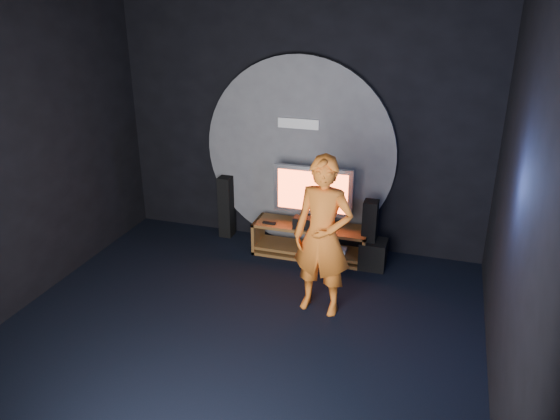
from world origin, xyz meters
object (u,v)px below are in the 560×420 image
object	(u,v)px
tv	(313,193)
player	(323,237)
tower_speaker_right	(369,234)
tower_speaker_left	(226,207)
media_console	(311,243)
subwoofer	(373,254)

from	to	relation	value
tv	player	bearing A→B (deg)	-71.16
tv	player	world-z (taller)	player
tower_speaker_right	tv	bearing A→B (deg)	172.54
tower_speaker_right	player	distance (m)	1.32
tower_speaker_left	player	xyz separation A→B (m)	(1.76, -1.49, 0.45)
media_console	subwoofer	world-z (taller)	media_console
player	subwoofer	bearing A→B (deg)	76.76
tv	tower_speaker_right	size ratio (longest dim) A/B	1.16
tower_speaker_left	tower_speaker_right	xyz separation A→B (m)	(2.10, -0.30, 0.00)
tower_speaker_right	player	xyz separation A→B (m)	(-0.34, -1.19, 0.45)
tv	subwoofer	world-z (taller)	tv
tower_speaker_left	tower_speaker_right	distance (m)	2.12
tv	subwoofer	distance (m)	1.11
tv	player	xyz separation A→B (m)	(0.44, -1.29, 0.02)
media_console	tower_speaker_left	world-z (taller)	tower_speaker_left
tower_speaker_left	subwoofer	bearing A→B (deg)	-8.56
media_console	subwoofer	size ratio (longest dim) A/B	4.16
media_console	player	distance (m)	1.48
tv	subwoofer	size ratio (longest dim) A/B	2.85
tower_speaker_right	player	world-z (taller)	player
media_console	tower_speaker_right	bearing A→B (deg)	-2.58
media_console	tv	bearing A→B (deg)	95.61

